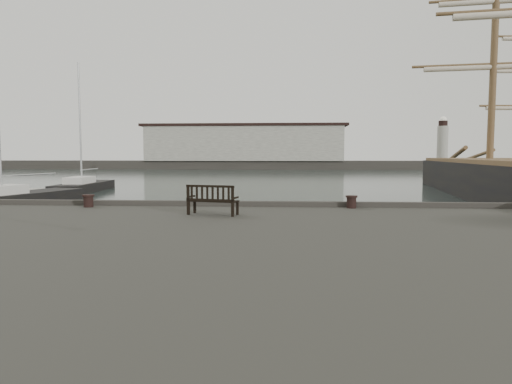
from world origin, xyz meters
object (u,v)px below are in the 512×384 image
(yacht_d, at_px, (84,189))
(bollard_right, at_px, (351,202))
(bench, at_px, (213,206))
(yacht_c, at_px, (9,202))
(bollard_left, at_px, (88,201))

(yacht_d, bearing_deg, bollard_right, -53.65)
(bench, relative_size, yacht_d, 0.13)
(yacht_c, bearing_deg, bollard_left, -34.90)
(bench, bearing_deg, yacht_c, 150.20)
(bench, relative_size, bollard_left, 3.74)
(bollard_left, bearing_deg, yacht_d, 114.71)
(bollard_right, xyz_separation_m, yacht_c, (-20.75, 13.36, -1.53))
(bollard_right, bearing_deg, bollard_left, -178.28)
(bollard_right, xyz_separation_m, yacht_d, (-21.08, 25.51, -1.54))
(bollard_right, bearing_deg, yacht_c, 147.22)
(bollard_right, distance_m, yacht_c, 24.72)
(yacht_c, distance_m, yacht_d, 12.15)
(bench, xyz_separation_m, yacht_d, (-16.58, 27.59, -1.61))
(bench, xyz_separation_m, yacht_c, (-16.24, 15.45, -1.60))
(bollard_left, relative_size, yacht_c, 0.03)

